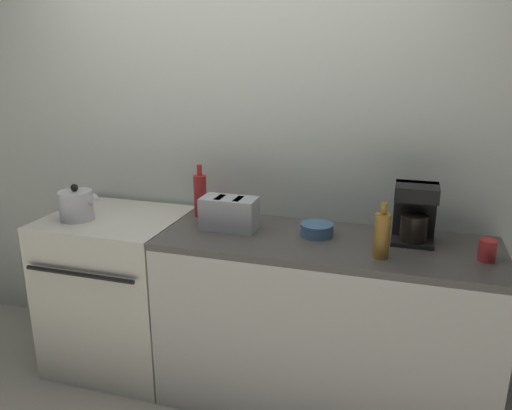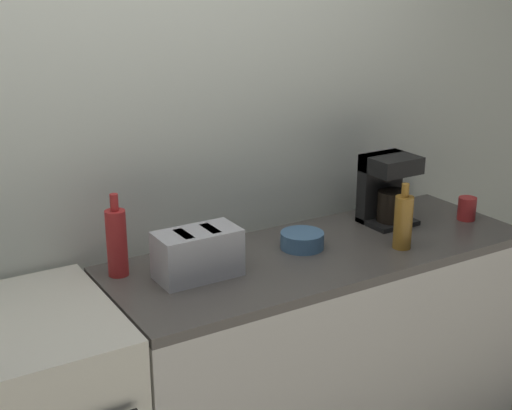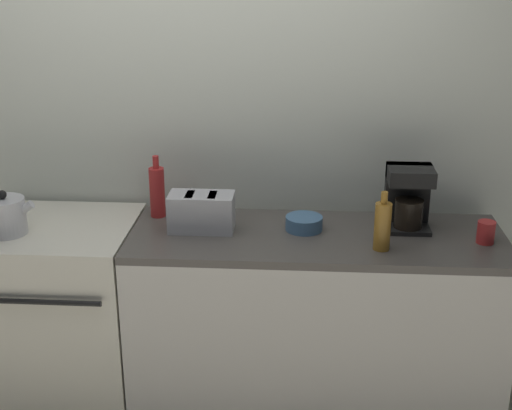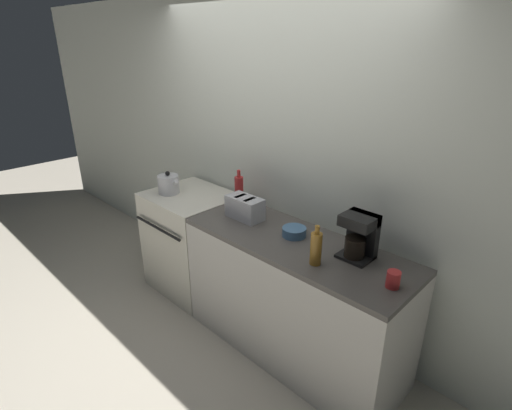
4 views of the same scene
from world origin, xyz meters
The scene contains 10 objects.
wall_back centered at (0.00, 0.72, 1.30)m, with size 8.00×0.05×2.60m.
stove centered at (-0.63, 0.33, 0.48)m, with size 0.76×0.70×0.94m.
counter_block centered at (0.60, 0.31, 0.47)m, with size 1.69×0.62×0.94m.
kettle centered at (-0.79, 0.23, 1.02)m, with size 0.23×0.19×0.21m.
toaster centered at (0.08, 0.33, 1.03)m, with size 0.29×0.16×0.17m.
coffee_maker centered at (1.01, 0.42, 1.09)m, with size 0.20×0.18×0.29m.
bottle_amber centered at (0.87, 0.16, 1.05)m, with size 0.07×0.07×0.26m.
bottle_red centered at (-0.16, 0.49, 1.06)m, with size 0.07×0.07×0.30m.
cup_red centered at (1.33, 0.26, 0.99)m, with size 0.08×0.08×0.10m.
bowl centered at (0.54, 0.36, 0.97)m, with size 0.17×0.17×0.06m.
Camera 1 is at (0.95, -2.03, 1.83)m, focal length 35.00 mm.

